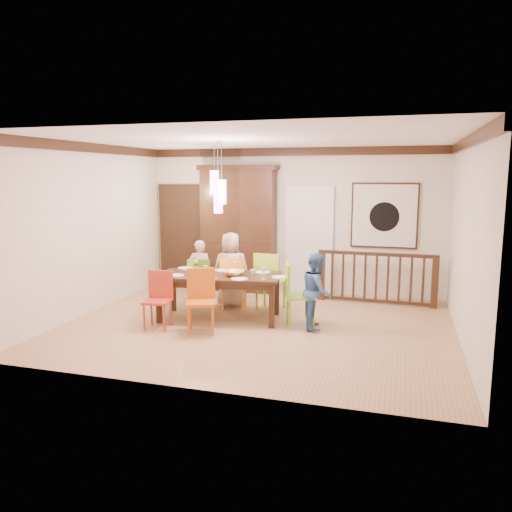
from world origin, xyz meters
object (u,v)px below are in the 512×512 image
(chair_far_left, at_px, (200,278))
(balustrade, at_px, (376,277))
(china_hutch, at_px, (238,228))
(person_far_mid, at_px, (231,270))
(person_far_left, at_px, (200,272))
(dining_table, at_px, (219,280))
(person_end_right, at_px, (317,291))
(chair_end_right, at_px, (301,291))

(chair_far_left, relative_size, balustrade, 0.41)
(china_hutch, relative_size, person_far_mid, 1.89)
(balustrade, bearing_deg, china_hutch, 174.64)
(china_hutch, distance_m, person_far_left, 1.45)
(dining_table, bearing_deg, chair_far_left, 124.72)
(person_far_left, bearing_deg, china_hutch, -120.77)
(chair_far_left, relative_size, china_hutch, 0.35)
(chair_far_left, bearing_deg, dining_table, 116.54)
(balustrade, bearing_deg, dining_table, -142.43)
(person_far_left, bearing_deg, chair_far_left, 97.67)
(person_far_left, height_order, person_end_right, person_end_right)
(china_hutch, xyz_separation_m, person_far_left, (-0.35, -1.22, -0.69))
(dining_table, height_order, balustrade, balustrade)
(chair_end_right, bearing_deg, person_far_left, 48.68)
(dining_table, distance_m, person_far_mid, 0.82)
(chair_end_right, xyz_separation_m, person_far_mid, (-1.45, 0.85, 0.10))
(person_end_right, bearing_deg, dining_table, 79.03)
(person_far_mid, bearing_deg, china_hutch, -97.99)
(chair_end_right, bearing_deg, china_hutch, 21.56)
(dining_table, xyz_separation_m, chair_far_left, (-0.63, 0.69, -0.15))
(chair_end_right, height_order, china_hutch, china_hutch)
(china_hutch, bearing_deg, chair_far_left, -100.63)
(chair_end_right, xyz_separation_m, person_far_left, (-2.09, 0.92, 0.02))
(dining_table, bearing_deg, chair_end_right, -9.27)
(dining_table, xyz_separation_m, china_hutch, (-0.37, 2.11, 0.62))
(dining_table, xyz_separation_m, balustrade, (2.44, 1.76, -0.16))
(person_end_right, bearing_deg, balustrade, -33.32)
(balustrade, bearing_deg, chair_far_left, -159.05)
(chair_end_right, distance_m, china_hutch, 2.85)
(person_far_mid, bearing_deg, balustrade, -179.82)
(chair_far_left, height_order, balustrade, balustrade)
(person_end_right, bearing_deg, person_far_mid, 53.97)
(person_far_left, relative_size, person_end_right, 1.00)
(balustrade, distance_m, person_end_right, 1.99)
(china_hutch, bearing_deg, chair_end_right, -51.00)
(balustrade, height_order, person_far_mid, person_far_mid)
(dining_table, distance_m, balustrade, 3.01)
(china_hutch, relative_size, person_end_right, 2.16)
(person_far_left, height_order, person_far_mid, person_far_mid)
(person_far_left, bearing_deg, person_end_right, 143.38)
(chair_end_right, relative_size, balustrade, 0.46)
(chair_far_left, bearing_deg, chair_end_right, 144.11)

